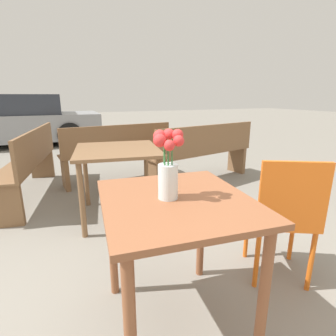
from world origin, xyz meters
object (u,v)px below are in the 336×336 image
flower_vase (168,169)px  bench_far (118,151)px  bench_near (31,160)px  parked_car (14,121)px  cafe_chair (285,213)px  table_front (176,221)px  table_back (118,159)px  bench_middle (204,151)px

flower_vase → bench_far: (0.33, 2.60, -0.44)m
bench_near → parked_car: (-0.62, 4.23, 0.14)m
cafe_chair → bench_far: size_ratio=0.54×
table_front → table_back: 1.48m
cafe_chair → bench_middle: bearing=73.1°
table_back → parked_car: parked_car is taller
bench_near → flower_vase: bearing=-72.3°
table_front → bench_middle: 2.56m
table_back → parked_car: 5.43m
bench_middle → bench_near: bearing=170.7°
table_back → bench_middle: bearing=24.4°
table_front → parked_car: 6.86m
flower_vase → bench_near: size_ratio=0.19×
bench_middle → flower_vase: bearing=-125.1°
flower_vase → parked_car: 6.84m
flower_vase → bench_near: flower_vase is taller
cafe_chair → table_back: 1.63m
cafe_chair → bench_far: 2.63m
cafe_chair → bench_near: 2.93m
table_front → cafe_chair: bearing=3.0°
flower_vase → bench_near: 2.62m
cafe_chair → bench_near: size_ratio=0.48×
bench_far → parked_car: parked_car is taller
table_back → parked_car: size_ratio=0.23×
table_back → parked_car: bearing=105.9°
bench_far → parked_car: bearing=113.1°
parked_car → bench_middle: bearing=-57.9°
bench_middle → bench_far: (-1.14, 0.51, -0.01)m
table_front → cafe_chair: (0.80, 0.04, -0.12)m
bench_near → bench_middle: size_ratio=1.01×
table_front → flower_vase: flower_vase is taller
bench_far → parked_car: size_ratio=0.39×
table_front → bench_near: 2.62m
table_front → parked_car: (-1.45, 6.71, -0.02)m
table_front → table_back: size_ratio=0.89×
bench_far → flower_vase: bearing=-97.2°
cafe_chair → bench_far: bearing=101.2°
bench_far → table_back: 1.18m
table_front → flower_vase: size_ratio=2.57×
bench_near → parked_car: bearing=98.4°
bench_near → bench_far: size_ratio=1.12×
table_front → flower_vase: bearing=156.3°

